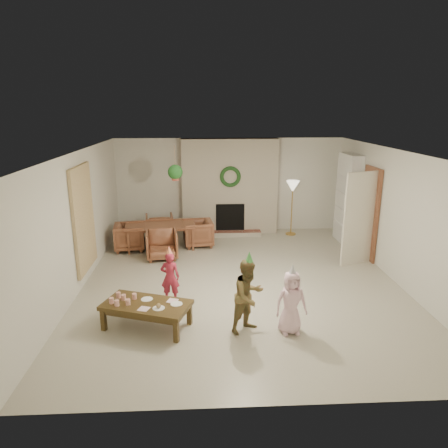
{
  "coord_description": "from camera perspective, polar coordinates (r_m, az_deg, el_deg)",
  "views": [
    {
      "loc": [
        -0.7,
        -7.39,
        3.27
      ],
      "look_at": [
        -0.3,
        0.4,
        1.05
      ],
      "focal_mm": 32.98,
      "sensor_mm": 36.0,
      "label": 1
    }
  ],
  "objects": [
    {
      "name": "floor",
      "position": [
        8.11,
        2.28,
        -7.9
      ],
      "size": [
        7.0,
        7.0,
        0.0
      ],
      "primitive_type": "plane",
      "color": "#B7B29E",
      "rests_on": "ground"
    },
    {
      "name": "ceiling",
      "position": [
        7.46,
        2.5,
        9.96
      ],
      "size": [
        7.0,
        7.0,
        0.0
      ],
      "primitive_type": "plane",
      "rotation": [
        3.14,
        0.0,
        0.0
      ],
      "color": "white",
      "rests_on": "wall_back"
    },
    {
      "name": "wall_back",
      "position": [
        11.09,
        0.73,
        5.39
      ],
      "size": [
        7.0,
        0.0,
        7.0
      ],
      "primitive_type": "plane",
      "rotation": [
        1.57,
        0.0,
        0.0
      ],
      "color": "silver",
      "rests_on": "floor"
    },
    {
      "name": "wall_front",
      "position": [
        4.43,
        6.6,
        -11.29
      ],
      "size": [
        7.0,
        0.0,
        7.0
      ],
      "primitive_type": "plane",
      "rotation": [
        -1.57,
        0.0,
        0.0
      ],
      "color": "silver",
      "rests_on": "floor"
    },
    {
      "name": "wall_left",
      "position": [
        8.0,
        -19.55,
        0.32
      ],
      "size": [
        0.0,
        7.0,
        7.0
      ],
      "primitive_type": "plane",
      "rotation": [
        1.57,
        0.0,
        1.57
      ],
      "color": "silver",
      "rests_on": "floor"
    },
    {
      "name": "wall_right",
      "position": [
        8.5,
        22.95,
        0.87
      ],
      "size": [
        0.0,
        7.0,
        7.0
      ],
      "primitive_type": "plane",
      "rotation": [
        1.57,
        0.0,
        -1.57
      ],
      "color": "silver",
      "rests_on": "floor"
    },
    {
      "name": "fireplace_mass",
      "position": [
        10.9,
        0.8,
        5.2
      ],
      "size": [
        2.5,
        0.4,
        2.5
      ],
      "primitive_type": "cube",
      "color": "maroon",
      "rests_on": "floor"
    },
    {
      "name": "fireplace_hearth",
      "position": [
        10.85,
        0.89,
        -1.33
      ],
      "size": [
        1.6,
        0.3,
        0.12
      ],
      "primitive_type": "cube",
      "color": "maroon",
      "rests_on": "floor"
    },
    {
      "name": "fireplace_firebox",
      "position": [
        10.9,
        0.84,
        0.89
      ],
      "size": [
        0.75,
        0.12,
        0.75
      ],
      "primitive_type": "cube",
      "color": "black",
      "rests_on": "floor"
    },
    {
      "name": "fireplace_wreath",
      "position": [
        10.62,
        0.88,
        6.56
      ],
      "size": [
        0.54,
        0.1,
        0.54
      ],
      "primitive_type": "torus",
      "rotation": [
        1.57,
        0.0,
        0.0
      ],
      "color": "#18421A",
      "rests_on": "fireplace_mass"
    },
    {
      "name": "floor_lamp_base",
      "position": [
        11.13,
        9.22,
        -1.34
      ],
      "size": [
        0.27,
        0.27,
        0.03
      ],
      "primitive_type": "cylinder",
      "color": "gold",
      "rests_on": "floor"
    },
    {
      "name": "floor_lamp_post",
      "position": [
        10.95,
        9.37,
        1.96
      ],
      "size": [
        0.03,
        0.03,
        1.3
      ],
      "primitive_type": "cylinder",
      "color": "gold",
      "rests_on": "floor"
    },
    {
      "name": "floor_lamp_shade",
      "position": [
        10.82,
        9.52,
        5.17
      ],
      "size": [
        0.35,
        0.35,
        0.29
      ],
      "primitive_type": "cone",
      "rotation": [
        3.14,
        0.0,
        0.0
      ],
      "color": "beige",
      "rests_on": "floor_lamp_post"
    },
    {
      "name": "bookshelf_carcass",
      "position": [
        10.54,
        16.79,
        3.32
      ],
      "size": [
        0.3,
        1.0,
        2.2
      ],
      "primitive_type": "cube",
      "color": "white",
      "rests_on": "floor"
    },
    {
      "name": "bookshelf_shelf_a",
      "position": [
        10.69,
        16.41,
        -0.08
      ],
      "size": [
        0.3,
        0.92,
        0.03
      ],
      "primitive_type": "cube",
      "color": "white",
      "rests_on": "bookshelf_carcass"
    },
    {
      "name": "bookshelf_shelf_b",
      "position": [
        10.59,
        16.58,
        2.0
      ],
      "size": [
        0.3,
        0.92,
        0.03
      ],
      "primitive_type": "cube",
      "color": "white",
      "rests_on": "bookshelf_carcass"
    },
    {
      "name": "bookshelf_shelf_c",
      "position": [
        10.5,
        16.75,
        4.12
      ],
      "size": [
        0.3,
        0.92,
        0.03
      ],
      "primitive_type": "cube",
      "color": "white",
      "rests_on": "bookshelf_carcass"
    },
    {
      "name": "bookshelf_shelf_d",
      "position": [
        10.43,
        16.92,
        6.27
      ],
      "size": [
        0.3,
        0.92,
        0.03
      ],
      "primitive_type": "cube",
      "color": "white",
      "rests_on": "bookshelf_carcass"
    },
    {
      "name": "books_row_lower",
      "position": [
        10.51,
        16.63,
        0.43
      ],
      "size": [
        0.2,
        0.4,
        0.24
      ],
      "primitive_type": "cube",
      "color": "maroon",
      "rests_on": "bookshelf_shelf_a"
    },
    {
      "name": "books_row_mid",
      "position": [
        10.59,
        16.45,
        2.8
      ],
      "size": [
        0.2,
        0.44,
        0.24
      ],
      "primitive_type": "cube",
      "color": "#235A83",
      "rests_on": "bookshelf_shelf_b"
    },
    {
      "name": "books_row_upper",
      "position": [
        10.38,
        16.88,
        4.71
      ],
      "size": [
        0.2,
        0.36,
        0.22
      ],
      "primitive_type": "cube",
      "color": "#AF6B25",
      "rests_on": "bookshelf_shelf_c"
    },
    {
      "name": "door_frame",
      "position": [
        9.6,
        19.57,
        1.4
      ],
      "size": [
        0.05,
        0.86,
        2.04
      ],
      "primitive_type": "cube",
      "color": "brown",
      "rests_on": "floor"
    },
    {
      "name": "door_leaf",
      "position": [
        9.12,
        18.23,
        0.67
      ],
      "size": [
        0.77,
        0.32,
        2.0
      ],
      "primitive_type": "cube",
      "rotation": [
        0.0,
        0.0,
        -1.22
      ],
      "color": "beige",
      "rests_on": "floor"
    },
    {
      "name": "curtain_panel",
      "position": [
        8.17,
        -18.9,
        0.7
      ],
      "size": [
        0.06,
        1.2,
        2.0
      ],
      "primitive_type": "cube",
      "color": "beige",
      "rests_on": "wall_left"
    },
    {
      "name": "dining_table",
      "position": [
        9.98,
        -8.77,
        -1.69
      ],
      "size": [
        1.75,
        1.12,
        0.58
      ],
      "primitive_type": "imported",
      "rotation": [
        0.0,
        0.0,
        0.13
      ],
      "color": "brown",
      "rests_on": "floor"
    },
    {
      "name": "dining_chair_near",
      "position": [
        9.28,
        -8.62,
        -2.84
      ],
      "size": [
        0.77,
        0.78,
        0.64
      ],
      "primitive_type": "imported",
      "rotation": [
        0.0,
        0.0,
        0.13
      ],
      "color": "brown",
      "rests_on": "floor"
    },
    {
      "name": "dining_chair_far",
      "position": [
        10.66,
        -8.92,
        -0.38
      ],
      "size": [
        0.77,
        0.78,
        0.64
      ],
      "primitive_type": "imported",
      "rotation": [
        0.0,
        0.0,
        3.27
      ],
      "color": "brown",
      "rests_on": "floor"
    },
    {
      "name": "dining_chair_left",
      "position": [
        9.98,
        -12.92,
        -1.73
      ],
      "size": [
        0.78,
        0.77,
        0.64
      ],
      "primitive_type": "imported",
      "rotation": [
        0.0,
        0.0,
        1.7
      ],
      "color": "brown",
      "rests_on": "floor"
    },
    {
      "name": "dining_chair_right",
      "position": [
        10.03,
        -3.62,
        -1.26
      ],
      "size": [
        0.78,
        0.77,
        0.64
      ],
      "primitive_type": "imported",
      "rotation": [
        0.0,
        0.0,
        -1.44
      ],
      "color": "brown",
      "rests_on": "floor"
    },
    {
      "name": "hanging_plant_cord",
      "position": [
        8.98,
        -6.83,
        8.61
      ],
      "size": [
        0.01,
        0.01,
        0.7
      ],
      "primitive_type": "cylinder",
      "color": "tan",
      "rests_on": "ceiling"
    },
    {
      "name": "hanging_plant_pot",
      "position": [
        9.03,
        -6.75,
        6.41
      ],
      "size": [
        0.16,
        0.16,
        0.12
      ],
      "primitive_type": "cylinder",
      "color": "#AF4938",
      "rests_on": "hanging_plant_cord"
    },
    {
      "name": "hanging_plant_foliage",
      "position": [
        9.01,
        -6.78,
        7.16
      ],
      "size": [
        0.32,
        0.32,
        0.32
      ],
      "primitive_type": "sphere",
      "color": "#194D1C",
      "rests_on": "hanging_plant_pot"
    },
    {
      "name": "coffee_table_top",
      "position": [
        6.48,
        -10.7,
        -10.98
      ],
      "size": [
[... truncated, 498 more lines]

